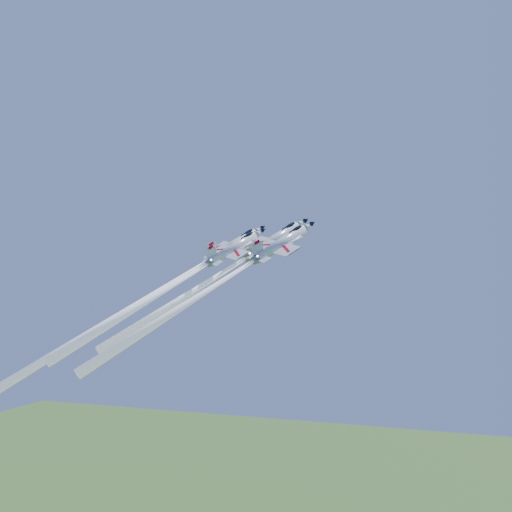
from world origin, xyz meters
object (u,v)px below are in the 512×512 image
(jet_lead, at_px, (221,274))
(jet_slot, at_px, (174,285))
(jet_left, at_px, (147,298))
(jet_right, at_px, (217,284))

(jet_lead, height_order, jet_slot, jet_lead)
(jet_left, bearing_deg, jet_right, 30.45)
(jet_left, xyz_separation_m, jet_right, (14.91, -0.53, 2.57))
(jet_slot, bearing_deg, jet_right, 32.77)
(jet_lead, bearing_deg, jet_right, -38.30)
(jet_right, xyz_separation_m, jet_slot, (-8.80, -0.04, -0.04))
(jet_lead, xyz_separation_m, jet_left, (-11.44, -9.42, -4.77))
(jet_right, height_order, jet_slot, jet_right)
(jet_lead, bearing_deg, jet_left, -108.03)
(jet_lead, xyz_separation_m, jet_slot, (-5.34, -10.00, -2.23))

